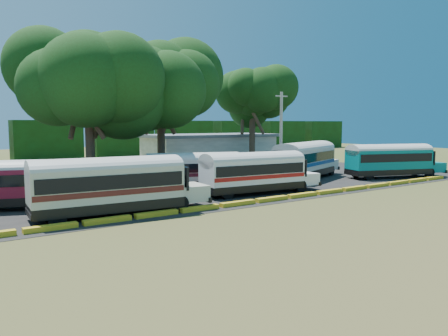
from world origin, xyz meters
TOP-DOWN VIEW (x-y plane):
  - ground at (0.00, 0.00)m, footprint 160.00×160.00m
  - asphalt_strip at (1.00, 12.00)m, footprint 64.00×24.00m
  - curb at (-0.00, 1.00)m, footprint 53.70×0.45m
  - terminal_building at (18.00, 30.00)m, footprint 19.00×9.00m
  - treeline_backdrop at (0.00, 48.00)m, footprint 130.00×4.00m
  - bus_red at (-10.33, 7.99)m, footprint 9.93×5.43m
  - bus_cream_west at (-6.56, 2.74)m, footprint 10.92×3.46m
  - bus_cream_east at (2.85, 8.72)m, footprint 9.72×5.10m
  - bus_white_red at (5.52, 4.16)m, footprint 10.25×3.40m
  - bus_white_blue at (15.47, 8.57)m, footprint 11.45×6.79m
  - bus_teal at (23.24, 4.34)m, footprint 10.73×5.80m
  - tree_west at (-3.61, 15.91)m, footprint 10.93×10.93m
  - tree_center at (4.61, 18.54)m, footprint 10.71×10.71m
  - tree_east at (20.56, 23.58)m, footprint 8.05×8.05m
  - utility_pole at (15.28, 12.04)m, footprint 1.60×0.30m

SIDE VIEW (x-z plane):
  - ground at x=0.00m, z-range 0.00..0.00m
  - asphalt_strip at x=1.00m, z-range 0.00..0.02m
  - curb at x=0.00m, z-range 0.00..0.30m
  - bus_cream_east at x=2.85m, z-range 0.20..3.32m
  - bus_red at x=-10.33m, z-range 0.23..3.42m
  - bus_white_red at x=5.52m, z-range 0.22..3.52m
  - bus_teal at x=23.24m, z-range 0.25..3.69m
  - bus_cream_west at x=-6.56m, z-range 0.23..3.77m
  - terminal_building at x=18.00m, z-range 0.03..4.03m
  - bus_white_blue at x=15.47m, z-range 0.24..3.94m
  - treeline_backdrop at x=0.00m, z-range 0.00..6.00m
  - utility_pole at x=15.28m, z-range 0.11..8.88m
  - tree_east at x=20.56m, z-range 3.10..15.38m
  - tree_west at x=-3.61m, z-range 2.67..16.10m
  - tree_center at x=4.61m, z-range 2.97..16.83m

